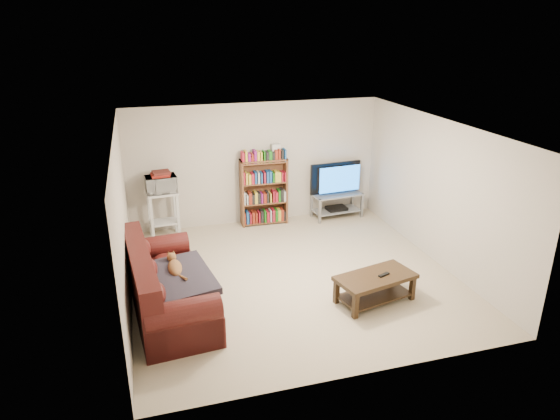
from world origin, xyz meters
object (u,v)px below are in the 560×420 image
object	(u,v)px
sofa	(164,290)
coffee_table	(375,283)
bookshelf	(264,191)
tv_stand	(337,201)

from	to	relation	value
sofa	coffee_table	world-z (taller)	sofa
sofa	bookshelf	world-z (taller)	bookshelf
sofa	coffee_table	bearing A→B (deg)	-16.00
sofa	tv_stand	xyz separation A→B (m)	(3.69, 2.71, 0.01)
coffee_table	bookshelf	world-z (taller)	bookshelf
coffee_table	tv_stand	world-z (taller)	tv_stand
bookshelf	tv_stand	bearing A→B (deg)	-1.56
sofa	coffee_table	xyz separation A→B (m)	(2.96, -0.56, -0.05)
coffee_table	tv_stand	size ratio (longest dim) A/B	1.18
sofa	coffee_table	size ratio (longest dim) A/B	1.88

